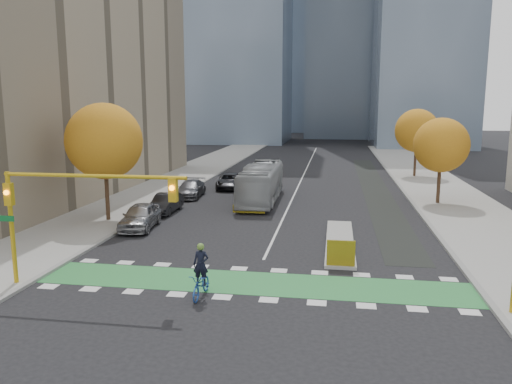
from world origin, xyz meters
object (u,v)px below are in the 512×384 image
(cyclist, at_px, (201,279))
(parked_car_c, at_px, (190,189))
(parked_car_b, at_px, (166,203))
(hazard_board, at_px, (341,253))
(parked_car_d, at_px, (230,181))
(tree_west, at_px, (104,141))
(parked_car_a, at_px, (140,216))
(bus, at_px, (261,183))
(traffic_signal_west, at_px, (63,200))
(tree_east_far, at_px, (417,131))
(tree_east_near, at_px, (441,145))

(cyclist, height_order, parked_car_c, cyclist)
(parked_car_b, relative_size, parked_car_c, 0.87)
(hazard_board, relative_size, parked_car_d, 0.27)
(parked_car_c, bearing_deg, tree_west, -110.00)
(cyclist, bearing_deg, hazard_board, 41.15)
(tree_west, bearing_deg, parked_car_a, -27.56)
(bus, bearing_deg, tree_west, -137.43)
(cyclist, bearing_deg, tree_west, 131.50)
(traffic_signal_west, height_order, cyclist, traffic_signal_west)
(hazard_board, bearing_deg, parked_car_c, 126.07)
(hazard_board, xyz_separation_m, cyclist, (-5.88, -4.70, -0.01))
(tree_east_far, relative_size, cyclist, 3.24)
(tree_east_near, bearing_deg, hazard_board, -114.20)
(cyclist, xyz_separation_m, parked_car_c, (-7.12, 22.55, -0.06))
(parked_car_a, xyz_separation_m, parked_car_c, (0.00, 11.62, -0.10))
(parked_car_d, bearing_deg, parked_car_a, -105.39)
(hazard_board, xyz_separation_m, parked_car_d, (-10.50, 22.85, -0.08))
(hazard_board, relative_size, parked_car_b, 0.32)
(parked_car_b, xyz_separation_m, parked_car_c, (0.00, 6.62, 0.01))
(hazard_board, relative_size, tree_east_far, 0.18)
(traffic_signal_west, height_order, parked_car_a, traffic_signal_west)
(hazard_board, height_order, parked_car_c, parked_car_c)
(parked_car_b, bearing_deg, parked_car_c, 90.20)
(traffic_signal_west, bearing_deg, hazard_board, 21.55)
(traffic_signal_west, bearing_deg, parked_car_c, 92.72)
(tree_west, bearing_deg, tree_east_near, 22.62)
(tree_west, distance_m, tree_east_far, 35.73)
(tree_east_far, height_order, parked_car_a, tree_east_far)
(traffic_signal_west, xyz_separation_m, bus, (5.41, 21.60, -2.45))
(tree_east_near, bearing_deg, parked_car_c, 179.87)
(hazard_board, relative_size, traffic_signal_west, 0.16)
(tree_east_near, distance_m, traffic_signal_west, 30.08)
(cyclist, distance_m, parked_car_d, 27.93)
(tree_east_far, xyz_separation_m, bus, (-15.02, -16.91, -3.66))
(tree_east_far, distance_m, parked_car_a, 35.24)
(tree_east_near, xyz_separation_m, cyclist, (-13.88, -22.50, -4.08))
(tree_east_far, bearing_deg, parked_car_d, -150.04)
(hazard_board, xyz_separation_m, tree_west, (-16.00, 7.80, 4.82))
(hazard_board, xyz_separation_m, parked_car_b, (-13.00, 11.23, -0.08))
(hazard_board, distance_m, tree_east_near, 19.93)
(tree_east_near, xyz_separation_m, tree_east_far, (0.50, 16.00, 0.38))
(tree_west, height_order, parked_car_a, tree_west)
(traffic_signal_west, height_order, bus, traffic_signal_west)
(parked_car_c, bearing_deg, cyclist, -75.85)
(tree_west, relative_size, parked_car_c, 1.64)
(traffic_signal_west, xyz_separation_m, parked_car_b, (-1.07, 15.95, -3.32))
(bus, relative_size, parked_car_c, 2.27)
(tree_east_near, bearing_deg, tree_west, -157.38)
(tree_east_far, xyz_separation_m, traffic_signal_west, (-20.43, -38.51, -1.21))
(cyclist, relative_size, parked_car_c, 0.47)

